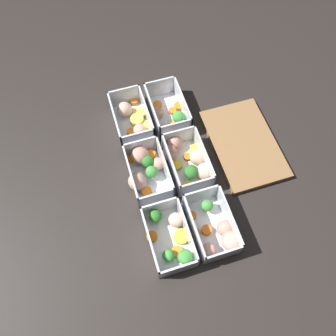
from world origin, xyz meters
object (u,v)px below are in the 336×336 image
container_far_left (168,112)px  container_far_center (187,160)px  container_near_right (170,237)px  container_near_center (145,169)px  container_near_left (132,119)px  container_far_right (216,230)px

container_far_left → container_far_center: 0.18m
container_near_right → container_far_center: size_ratio=0.89×
container_near_center → container_near_left: bearing=177.5°
container_near_left → container_far_right: 0.41m
container_near_right → container_far_center: 0.22m
container_far_right → container_far_left: bearing=-178.7°
container_far_center → container_far_right: 0.21m
container_near_left → container_far_left: same height
container_near_left → container_far_center: (0.18, 0.11, 0.00)m
container_near_left → container_far_center: size_ratio=0.89×
container_far_center → container_near_right: bearing=-29.8°
container_far_left → container_far_center: same height
container_far_center → container_far_right: size_ratio=1.13×
container_far_left → container_far_right: bearing=1.3°
container_far_left → container_near_right: bearing=-16.2°
container_near_center → container_far_right: size_ratio=1.05×
container_far_left → container_near_left: bearing=-94.5°
container_near_right → container_far_right: bearing=81.2°
container_near_left → container_far_center: 0.22m
container_near_left → container_far_right: same height
container_near_right → container_far_center: bearing=150.2°
container_near_center → container_far_right: 0.25m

